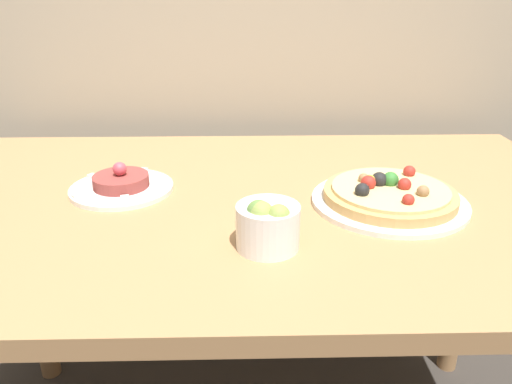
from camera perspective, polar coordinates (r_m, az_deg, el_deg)
The scene contains 4 objects.
dining_table at distance 1.05m, azimuth -0.48°, elevation -5.34°, with size 1.43×0.86×0.78m.
pizza_plate at distance 1.00m, azimuth 14.98°, elevation -0.41°, with size 0.30×0.30×0.06m.
tartare_plate at distance 1.07m, azimuth -15.13°, elevation 0.80°, with size 0.21×0.21×0.06m.
small_bowl at distance 0.80m, azimuth 1.31°, elevation -3.73°, with size 0.10×0.10×0.09m.
Camera 1 is at (-0.01, -0.49, 1.19)m, focal length 35.00 mm.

